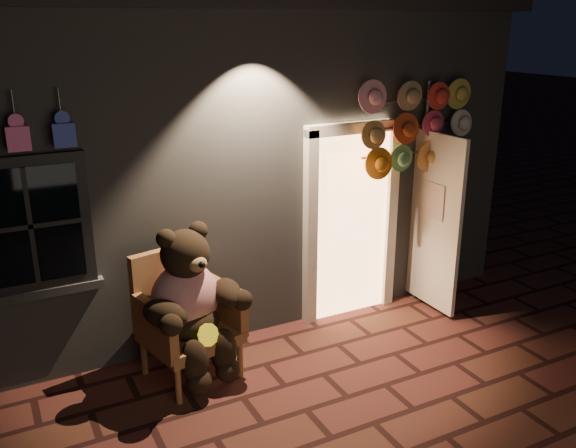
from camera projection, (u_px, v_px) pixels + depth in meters
ground at (307, 410)px, 5.26m from camera, size 60.00×60.00×0.00m
shop_building at (163, 137)px, 8.08m from camera, size 7.30×5.95×3.51m
wicker_armchair at (184, 315)px, 5.67m from camera, size 0.95×0.90×1.19m
teddy_bear at (191, 303)px, 5.50m from camera, size 1.02×0.89×1.43m
hat_rack at (416, 128)px, 6.56m from camera, size 1.47×0.22×2.60m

